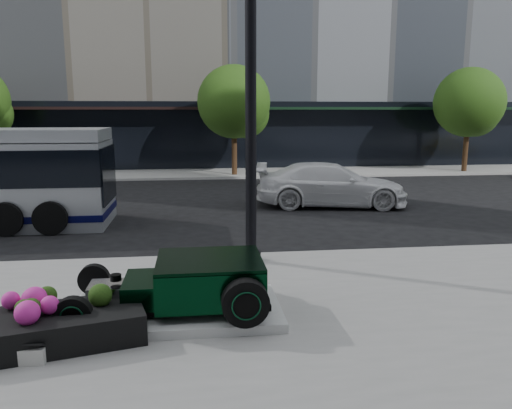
{
  "coord_description": "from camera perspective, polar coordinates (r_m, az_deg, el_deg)",
  "views": [
    {
      "loc": [
        -1.11,
        -13.37,
        3.44
      ],
      "look_at": [
        0.36,
        -1.53,
        1.2
      ],
      "focal_mm": 35.0,
      "sensor_mm": 36.0,
      "label": 1
    }
  ],
  "objects": [
    {
      "name": "ground",
      "position": [
        13.85,
        -2.25,
        -3.76
      ],
      "size": [
        120.0,
        120.0,
        0.0
      ],
      "primitive_type": "plane",
      "color": "black",
      "rests_on": "ground"
    },
    {
      "name": "sidewalk_far",
      "position": [
        27.6,
        -4.71,
        3.55
      ],
      "size": [
        70.0,
        4.0,
        0.12
      ],
      "primitive_type": "cube",
      "color": "gray",
      "rests_on": "ground"
    },
    {
      "name": "street_trees",
      "position": [
        26.54,
        -2.23,
        11.32
      ],
      "size": [
        29.8,
        3.8,
        5.7
      ],
      "color": "black",
      "rests_on": "sidewalk_far"
    },
    {
      "name": "display_plinth",
      "position": [
        8.49,
        -9.03,
        -11.97
      ],
      "size": [
        3.4,
        1.8,
        0.15
      ],
      "primitive_type": "cube",
      "color": "silver",
      "rests_on": "sidewalk_near"
    },
    {
      "name": "hot_rod",
      "position": [
        8.3,
        -6.81,
        -8.73
      ],
      "size": [
        3.22,
        2.0,
        0.81
      ],
      "color": "black",
      "rests_on": "display_plinth"
    },
    {
      "name": "info_plaque",
      "position": [
        7.61,
        -24.24,
        -15.17
      ],
      "size": [
        0.42,
        0.32,
        0.31
      ],
      "color": "silver",
      "rests_on": "sidewalk_near"
    },
    {
      "name": "lamppost",
      "position": [
        10.85,
        -0.6,
        12.73
      ],
      "size": [
        0.44,
        0.44,
        8.04
      ],
      "color": "black",
      "rests_on": "sidewalk_near"
    },
    {
      "name": "flower_planter",
      "position": [
        7.96,
        -21.3,
        -12.65
      ],
      "size": [
        2.49,
        1.66,
        0.74
      ],
      "color": "black",
      "rests_on": "sidewalk_near"
    },
    {
      "name": "white_sedan",
      "position": [
        18.46,
        8.57,
        2.26
      ],
      "size": [
        5.73,
        3.01,
        1.58
      ],
      "primitive_type": "imported",
      "rotation": [
        0.0,
        0.0,
        1.42
      ],
      "color": "white",
      "rests_on": "ground"
    }
  ]
}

